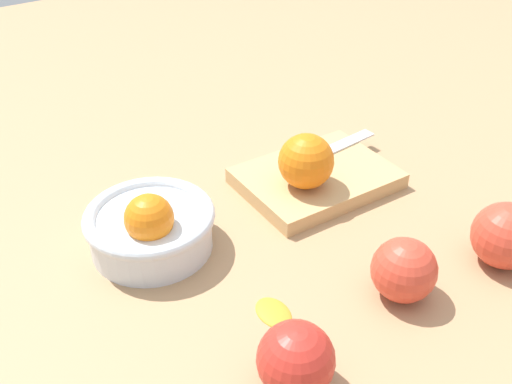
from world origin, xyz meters
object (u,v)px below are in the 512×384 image
at_px(orange_on_board, 306,161).
at_px(knife, 325,150).
at_px(bowl, 150,226).
at_px(apple_front_right, 404,270).
at_px(cutting_board, 316,178).
at_px(apple_front_right_2, 506,235).
at_px(apple_front_left, 296,360).

bearing_deg(orange_on_board, knife, 32.73).
xyz_separation_m(bowl, knife, (0.31, 0.03, -0.01)).
bearing_deg(apple_front_right, cutting_board, 75.08).
bearing_deg(cutting_board, apple_front_right_2, -72.59).
bearing_deg(knife, apple_front_right, -111.65).
bearing_deg(cutting_board, apple_front_left, -132.14).
bearing_deg(bowl, orange_on_board, -5.21).
height_order(apple_front_right_2, apple_front_left, apple_front_right_2).
bearing_deg(bowl, apple_front_right_2, -37.37).
bearing_deg(apple_front_right, apple_front_right_2, -10.76).
bearing_deg(bowl, apple_front_left, -85.10).
distance_m(knife, apple_front_right_2, 0.30).
relative_size(cutting_board, apple_front_left, 2.82).
relative_size(cutting_board, orange_on_board, 2.79).
relative_size(apple_front_right_2, apple_front_left, 1.07).
distance_m(cutting_board, apple_front_right_2, 0.27).
height_order(cutting_board, knife, knife).
relative_size(cutting_board, apple_front_right, 2.87).
xyz_separation_m(knife, apple_front_left, (-0.28, -0.30, 0.01)).
distance_m(knife, apple_front_left, 0.41).
distance_m(knife, apple_front_right, 0.29).
height_order(orange_on_board, apple_front_right, orange_on_board).
xyz_separation_m(cutting_board, knife, (0.04, 0.03, 0.02)).
bearing_deg(apple_front_right_2, apple_front_left, -178.96).
height_order(bowl, orange_on_board, orange_on_board).
xyz_separation_m(knife, apple_front_right_2, (0.04, -0.29, 0.01)).
bearing_deg(orange_on_board, apple_front_right_2, -64.26).
relative_size(bowl, knife, 1.05).
distance_m(orange_on_board, apple_front_right, 0.22).
bearing_deg(apple_front_left, bowl, 94.90).
xyz_separation_m(orange_on_board, apple_front_left, (-0.20, -0.25, -0.02)).
height_order(knife, apple_front_right_2, apple_front_right_2).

